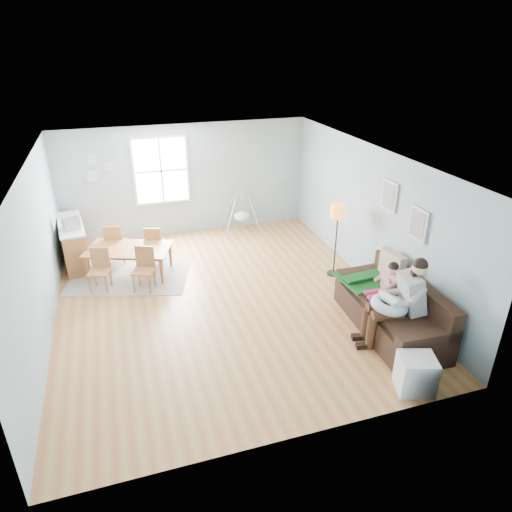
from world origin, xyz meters
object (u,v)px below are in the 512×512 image
object	(u,v)px
father	(400,299)
dining_table	(130,262)
monitor	(70,221)
chair_nw	(115,241)
baby_swing	(242,216)
sofa	(394,312)
chair_ne	(154,242)
floor_lamp	(338,218)
storage_cube	(415,374)
counter	(74,243)
chair_se	(144,266)
toddler	(386,283)
chair_sw	(100,267)

from	to	relation	value
father	dining_table	size ratio (longest dim) A/B	0.89
father	monitor	size ratio (longest dim) A/B	3.89
chair_nw	baby_swing	world-z (taller)	baby_swing
sofa	baby_swing	size ratio (longest dim) A/B	2.11
father	chair_ne	xyz separation A→B (m)	(-3.39, 4.14, -0.33)
floor_lamp	storage_cube	xyz separation A→B (m)	(-0.48, -3.49, -1.00)
chair_ne	counter	world-z (taller)	counter
dining_table	chair_ne	bearing A→B (deg)	58.95
floor_lamp	chair_se	size ratio (longest dim) A/B	1.77
counter	dining_table	bearing A→B (deg)	-40.46
chair_ne	monitor	world-z (taller)	monitor
father	dining_table	distance (m)	5.43
storage_cube	chair_nw	bearing A→B (deg)	125.09
father	toddler	bearing A→B (deg)	80.95
storage_cube	chair_nw	size ratio (longest dim) A/B	0.67
toddler	floor_lamp	bearing A→B (deg)	89.56
floor_lamp	sofa	bearing A→B (deg)	-88.35
sofa	chair_ne	bearing A→B (deg)	132.89
chair_sw	baby_swing	size ratio (longest dim) A/B	0.76
floor_lamp	chair_nw	xyz separation A→B (m)	(-4.30, 1.95, -0.77)
chair_sw	baby_swing	xyz separation A→B (m)	(3.44, 1.98, -0.04)
floor_lamp	baby_swing	size ratio (longest dim) A/B	1.37
father	floor_lamp	size ratio (longest dim) A/B	0.98
father	chair_sw	size ratio (longest dim) A/B	1.76
chair_se	sofa	bearing A→B (deg)	-34.85
floor_lamp	counter	bearing A→B (deg)	156.79
father	chair_nw	size ratio (longest dim) A/B	1.68
chair_sw	chair_nw	bearing A→B (deg)	73.69
sofa	chair_ne	size ratio (longest dim) A/B	2.81
toddler	floor_lamp	world-z (taller)	floor_lamp
dining_table	monitor	size ratio (longest dim) A/B	4.37
storage_cube	chair_se	world-z (taller)	chair_se
storage_cube	floor_lamp	bearing A→B (deg)	82.14
counter	chair_nw	bearing A→B (deg)	-17.02
chair_sw	counter	xyz separation A→B (m)	(-0.53, 1.38, -0.00)
chair_se	monitor	xyz separation A→B (m)	(-1.31, 1.31, 0.60)
chair_ne	father	bearing A→B (deg)	-50.71
father	monitor	distance (m)	6.62
sofa	chair_ne	world-z (taller)	sofa
storage_cube	baby_swing	distance (m)	6.34
sofa	monitor	size ratio (longest dim) A/B	6.12
storage_cube	chair_nw	xyz separation A→B (m)	(-3.82, 5.43, 0.23)
counter	toddler	bearing A→B (deg)	-38.46
floor_lamp	chair_se	xyz separation A→B (m)	(-3.80, 0.59, -0.78)
dining_table	counter	world-z (taller)	counter
chair_se	monitor	bearing A→B (deg)	134.97
chair_nw	monitor	size ratio (longest dim) A/B	2.32
floor_lamp	monitor	distance (m)	5.45
dining_table	chair_sw	size ratio (longest dim) A/B	1.98
father	baby_swing	distance (m)	5.35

